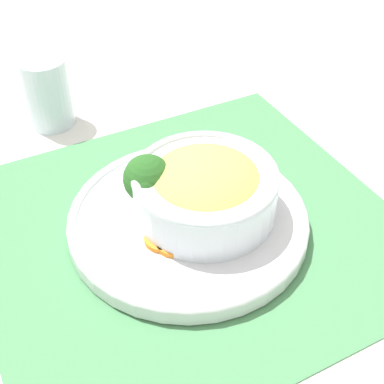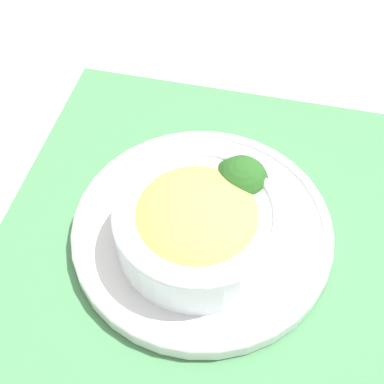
{
  "view_description": "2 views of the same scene",
  "coord_description": "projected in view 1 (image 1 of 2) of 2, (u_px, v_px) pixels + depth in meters",
  "views": [
    {
      "loc": [
        -0.41,
        0.17,
        0.45
      ],
      "look_at": [
        0.01,
        -0.01,
        0.05
      ],
      "focal_mm": 50.0,
      "sensor_mm": 36.0,
      "label": 1
    },
    {
      "loc": [
        0.08,
        -0.31,
        0.49
      ],
      "look_at": [
        -0.02,
        0.02,
        0.06
      ],
      "focal_mm": 50.0,
      "sensor_mm": 36.0,
      "label": 2
    }
  ],
  "objects": [
    {
      "name": "bowl",
      "position": [
        207.0,
        190.0,
        0.6
      ],
      "size": [
        0.17,
        0.17,
        0.07
      ],
      "color": "silver",
      "rests_on": "plate"
    },
    {
      "name": "ground_plane",
      "position": [
        188.0,
        228.0,
        0.63
      ],
      "size": [
        4.0,
        4.0,
        0.0
      ],
      "primitive_type": "plane",
      "color": "white"
    },
    {
      "name": "plate",
      "position": [
        188.0,
        219.0,
        0.62
      ],
      "size": [
        0.28,
        0.28,
        0.02
      ],
      "color": "silver",
      "rests_on": "placemat"
    },
    {
      "name": "carrot_slice_middle",
      "position": [
        173.0,
        243.0,
        0.58
      ],
      "size": [
        0.04,
        0.04,
        0.01
      ],
      "color": "orange",
      "rests_on": "plate"
    },
    {
      "name": "water_glass",
      "position": [
        48.0,
        96.0,
        0.77
      ],
      "size": [
        0.07,
        0.07,
        0.1
      ],
      "color": "silver",
      "rests_on": "ground_plane"
    },
    {
      "name": "carrot_slice_near",
      "position": [
        162.0,
        239.0,
        0.59
      ],
      "size": [
        0.04,
        0.04,
        0.01
      ],
      "color": "orange",
      "rests_on": "plate"
    },
    {
      "name": "broccoli_floret",
      "position": [
        148.0,
        180.0,
        0.6
      ],
      "size": [
        0.06,
        0.06,
        0.07
      ],
      "color": "#84AD5B",
      "rests_on": "plate"
    },
    {
      "name": "placemat",
      "position": [
        188.0,
        227.0,
        0.63
      ],
      "size": [
        0.48,
        0.51,
        0.0
      ],
      "color": "#4C8C59",
      "rests_on": "ground_plane"
    },
    {
      "name": "carrot_slice_far",
      "position": [
        186.0,
        245.0,
        0.58
      ],
      "size": [
        0.04,
        0.04,
        0.01
      ],
      "color": "orange",
      "rests_on": "plate"
    }
  ]
}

